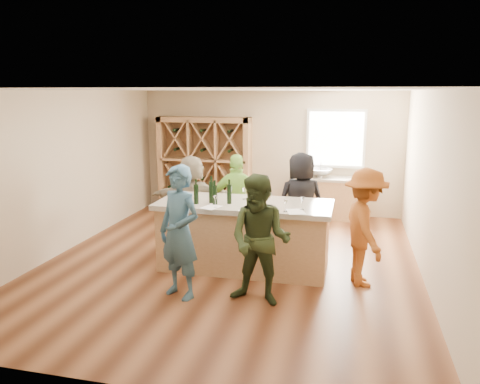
% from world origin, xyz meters
% --- Properties ---
extents(floor, '(6.00, 7.00, 0.10)m').
position_xyz_m(floor, '(0.00, 0.00, -0.05)').
color(floor, brown).
rests_on(floor, ground).
extents(ceiling, '(6.00, 7.00, 0.10)m').
position_xyz_m(ceiling, '(0.00, 0.00, 2.85)').
color(ceiling, white).
rests_on(ceiling, ground).
extents(wall_back, '(6.00, 0.10, 2.80)m').
position_xyz_m(wall_back, '(0.00, 3.55, 1.40)').
color(wall_back, tan).
rests_on(wall_back, ground).
extents(wall_front, '(6.00, 0.10, 2.80)m').
position_xyz_m(wall_front, '(0.00, -3.55, 1.40)').
color(wall_front, tan).
rests_on(wall_front, ground).
extents(wall_left, '(0.10, 7.00, 2.80)m').
position_xyz_m(wall_left, '(-3.05, 0.00, 1.40)').
color(wall_left, tan).
rests_on(wall_left, ground).
extents(wall_right, '(0.10, 7.00, 2.80)m').
position_xyz_m(wall_right, '(3.05, 0.00, 1.40)').
color(wall_right, tan).
rests_on(wall_right, ground).
extents(window_frame, '(1.30, 0.06, 1.30)m').
position_xyz_m(window_frame, '(1.50, 3.47, 1.75)').
color(window_frame, white).
rests_on(window_frame, wall_back).
extents(window_pane, '(1.18, 0.01, 1.18)m').
position_xyz_m(window_pane, '(1.50, 3.44, 1.75)').
color(window_pane, white).
rests_on(window_pane, wall_back).
extents(wine_rack, '(2.20, 0.45, 2.20)m').
position_xyz_m(wine_rack, '(-1.50, 3.27, 1.10)').
color(wine_rack, '#AC7E52').
rests_on(wine_rack, floor).
extents(back_counter_base, '(1.60, 0.58, 0.86)m').
position_xyz_m(back_counter_base, '(1.40, 3.20, 0.43)').
color(back_counter_base, '#AC7E52').
rests_on(back_counter_base, floor).
extents(back_counter_top, '(1.70, 0.62, 0.06)m').
position_xyz_m(back_counter_top, '(1.40, 3.20, 0.89)').
color(back_counter_top, '#A39886').
rests_on(back_counter_top, back_counter_base).
extents(sink, '(0.54, 0.54, 0.19)m').
position_xyz_m(sink, '(1.20, 3.20, 1.01)').
color(sink, silver).
rests_on(sink, back_counter_top).
extents(faucet, '(0.02, 0.02, 0.30)m').
position_xyz_m(faucet, '(1.20, 3.38, 1.07)').
color(faucet, silver).
rests_on(faucet, back_counter_top).
extents(tasting_counter_base, '(2.60, 1.00, 1.00)m').
position_xyz_m(tasting_counter_base, '(0.27, -0.21, 0.50)').
color(tasting_counter_base, '#AC7E52').
rests_on(tasting_counter_base, floor).
extents(tasting_counter_top, '(2.72, 1.12, 0.08)m').
position_xyz_m(tasting_counter_top, '(0.27, -0.21, 1.04)').
color(tasting_counter_top, '#A39886').
rests_on(tasting_counter_top, tasting_counter_base).
extents(wine_bottle_b, '(0.09, 0.09, 0.30)m').
position_xyz_m(wine_bottle_b, '(-0.43, -0.48, 1.23)').
color(wine_bottle_b, black).
rests_on(wine_bottle_b, tasting_counter_top).
extents(wine_bottle_c, '(0.10, 0.10, 0.34)m').
position_xyz_m(wine_bottle_c, '(-0.22, -0.34, 1.25)').
color(wine_bottle_c, black).
rests_on(wine_bottle_c, tasting_counter_top).
extents(wine_bottle_d, '(0.10, 0.10, 0.30)m').
position_xyz_m(wine_bottle_d, '(-0.14, -0.46, 1.23)').
color(wine_bottle_d, black).
rests_on(wine_bottle_d, tasting_counter_top).
extents(wine_bottle_e, '(0.08, 0.08, 0.30)m').
position_xyz_m(wine_bottle_e, '(0.06, -0.35, 1.23)').
color(wine_bottle_e, black).
rests_on(wine_bottle_e, tasting_counter_top).
extents(wine_glass_a, '(0.09, 0.09, 0.18)m').
position_xyz_m(wine_glass_a, '(-0.07, -0.64, 1.17)').
color(wine_glass_a, white).
rests_on(wine_glass_a, tasting_counter_top).
extents(wine_glass_b, '(0.09, 0.09, 0.19)m').
position_xyz_m(wine_glass_b, '(0.52, -0.65, 1.18)').
color(wine_glass_b, white).
rests_on(wine_glass_b, tasting_counter_top).
extents(wine_glass_c, '(0.06, 0.06, 0.16)m').
position_xyz_m(wine_glass_c, '(0.97, -0.63, 1.16)').
color(wine_glass_c, white).
rests_on(wine_glass_c, tasting_counter_top).
extents(wine_glass_d, '(0.08, 0.08, 0.18)m').
position_xyz_m(wine_glass_d, '(0.69, -0.32, 1.17)').
color(wine_glass_d, white).
rests_on(wine_glass_d, tasting_counter_top).
extents(wine_glass_e, '(0.07, 0.07, 0.19)m').
position_xyz_m(wine_glass_e, '(1.20, -0.48, 1.18)').
color(wine_glass_e, white).
rests_on(wine_glass_e, tasting_counter_top).
extents(tasting_menu_a, '(0.31, 0.36, 0.00)m').
position_xyz_m(tasting_menu_a, '(-0.14, -0.63, 1.08)').
color(tasting_menu_a, white).
rests_on(tasting_menu_a, tasting_counter_top).
extents(tasting_menu_b, '(0.35, 0.40, 0.00)m').
position_xyz_m(tasting_menu_b, '(0.47, -0.65, 1.08)').
color(tasting_menu_b, white).
rests_on(tasting_menu_b, tasting_counter_top).
extents(tasting_menu_c, '(0.33, 0.39, 0.00)m').
position_xyz_m(tasting_menu_c, '(1.12, -0.61, 1.08)').
color(tasting_menu_c, white).
rests_on(tasting_menu_c, tasting_counter_top).
extents(person_near_left, '(0.81, 0.72, 1.83)m').
position_xyz_m(person_near_left, '(-0.34, -1.44, 0.91)').
color(person_near_left, '#335972').
rests_on(person_near_left, floor).
extents(person_near_right, '(0.90, 0.58, 1.74)m').
position_xyz_m(person_near_right, '(0.76, -1.40, 0.87)').
color(person_near_right, '#263319').
rests_on(person_near_right, floor).
extents(person_server, '(0.79, 1.21, 1.72)m').
position_xyz_m(person_server, '(2.10, -0.43, 0.86)').
color(person_server, '#994C19').
rests_on(person_server, floor).
extents(person_far_mid, '(1.07, 0.69, 1.70)m').
position_xyz_m(person_far_mid, '(-0.08, 0.76, 0.85)').
color(person_far_mid, '#8CC64C').
rests_on(person_far_mid, floor).
extents(person_far_right, '(1.02, 0.88, 1.76)m').
position_xyz_m(person_far_right, '(1.04, 0.83, 0.88)').
color(person_far_right, black).
rests_on(person_far_right, floor).
extents(person_far_left, '(1.62, 0.89, 1.66)m').
position_xyz_m(person_far_left, '(-0.95, 0.80, 0.83)').
color(person_far_left, gray).
rests_on(person_far_left, floor).
extents(wine_glass_f, '(0.07, 0.07, 0.18)m').
position_xyz_m(wine_glass_f, '(0.22, -0.01, 1.17)').
color(wine_glass_f, white).
rests_on(wine_glass_f, tasting_counter_top).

